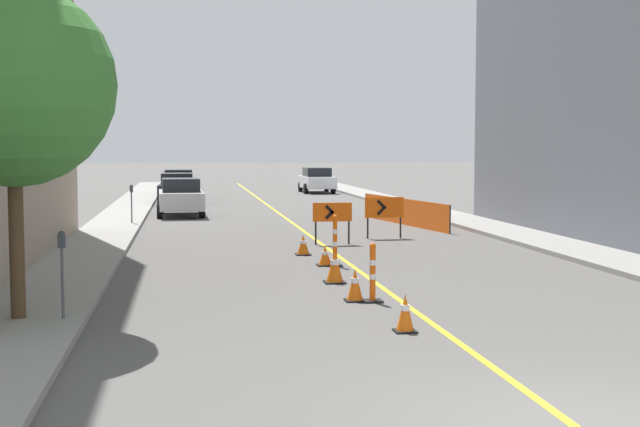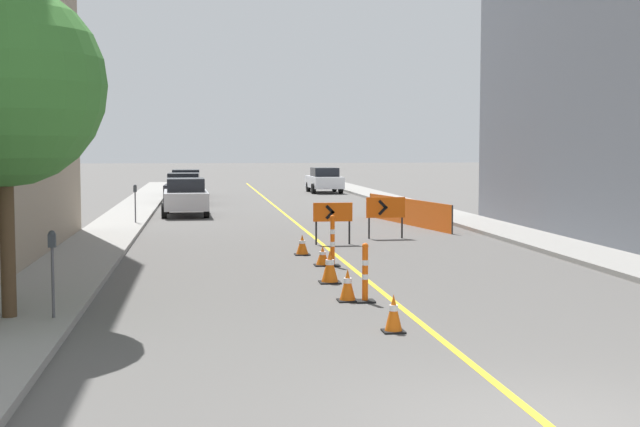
{
  "view_description": "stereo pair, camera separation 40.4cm",
  "coord_description": "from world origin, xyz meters",
  "px_view_note": "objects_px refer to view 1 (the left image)",
  "views": [
    {
      "loc": [
        -3.98,
        -8.58,
        2.92
      ],
      "look_at": [
        -0.21,
        16.6,
        1.0
      ],
      "focal_mm": 50.0,
      "sensor_mm": 36.0,
      "label": 1
    },
    {
      "loc": [
        -3.58,
        -8.63,
        2.92
      ],
      "look_at": [
        -0.21,
        16.6,
        1.0
      ],
      "focal_mm": 50.0,
      "sensor_mm": 36.0,
      "label": 2
    }
  ],
  "objects_px": {
    "traffic_cone_third": "(335,267)",
    "traffic_cone_second": "(355,285)",
    "parking_meter_far_curb": "(131,196)",
    "delineator_post_rear": "(335,244)",
    "arrow_barricade_secondary": "(384,209)",
    "parking_meter_near_curb": "(62,257)",
    "traffic_cone_fourth": "(325,256)",
    "parked_car_curb_mid": "(177,189)",
    "street_tree_left_near": "(13,85)",
    "traffic_cone_nearest": "(405,313)",
    "traffic_cone_fifth": "(303,245)",
    "arrow_barricade_primary": "(332,214)",
    "parked_car_curb_near": "(181,197)",
    "parked_car_opposite_side": "(317,180)",
    "delineator_post_front": "(373,277)",
    "parked_car_curb_far": "(179,183)"
  },
  "relations": [
    {
      "from": "traffic_cone_third",
      "to": "traffic_cone_second",
      "type": "bearing_deg",
      "value": -89.81
    },
    {
      "from": "traffic_cone_fifth",
      "to": "delineator_post_rear",
      "type": "xyz_separation_m",
      "value": [
        0.48,
        -2.34,
        0.28
      ]
    },
    {
      "from": "traffic_cone_second",
      "to": "traffic_cone_fourth",
      "type": "distance_m",
      "value": 5.05
    },
    {
      "from": "traffic_cone_second",
      "to": "parking_meter_near_curb",
      "type": "relative_size",
      "value": 0.43
    },
    {
      "from": "traffic_cone_fifth",
      "to": "arrow_barricade_primary",
      "type": "height_order",
      "value": "arrow_barricade_primary"
    },
    {
      "from": "delineator_post_rear",
      "to": "arrow_barricade_secondary",
      "type": "height_order",
      "value": "arrow_barricade_secondary"
    },
    {
      "from": "parked_car_curb_mid",
      "to": "parked_car_opposite_side",
      "type": "distance_m",
      "value": 13.49
    },
    {
      "from": "traffic_cone_nearest",
      "to": "traffic_cone_third",
      "type": "relative_size",
      "value": 0.86
    },
    {
      "from": "arrow_barricade_primary",
      "to": "parking_meter_near_curb",
      "type": "xyz_separation_m",
      "value": [
        -6.29,
        -11.33,
        0.23
      ]
    },
    {
      "from": "arrow_barricade_secondary",
      "to": "parked_car_curb_near",
      "type": "relative_size",
      "value": 0.3
    },
    {
      "from": "traffic_cone_fourth",
      "to": "parking_meter_near_curb",
      "type": "height_order",
      "value": "parking_meter_near_curb"
    },
    {
      "from": "traffic_cone_second",
      "to": "arrow_barricade_secondary",
      "type": "bearing_deg",
      "value": 74.67
    },
    {
      "from": "parked_car_curb_mid",
      "to": "traffic_cone_third",
      "type": "bearing_deg",
      "value": -80.98
    },
    {
      "from": "traffic_cone_third",
      "to": "arrow_barricade_primary",
      "type": "xyz_separation_m",
      "value": [
        1.16,
        7.43,
        0.56
      ]
    },
    {
      "from": "arrow_barricade_secondary",
      "to": "street_tree_left_near",
      "type": "xyz_separation_m",
      "value": [
        -8.94,
        -12.66,
        2.96
      ]
    },
    {
      "from": "arrow_barricade_primary",
      "to": "parked_car_curb_mid",
      "type": "bearing_deg",
      "value": 103.6
    },
    {
      "from": "arrow_barricade_primary",
      "to": "street_tree_left_near",
      "type": "distance_m",
      "value": 13.51
    },
    {
      "from": "street_tree_left_near",
      "to": "traffic_cone_fifth",
      "type": "bearing_deg",
      "value": 56.23
    },
    {
      "from": "arrow_barricade_secondary",
      "to": "street_tree_left_near",
      "type": "distance_m",
      "value": 15.78
    },
    {
      "from": "street_tree_left_near",
      "to": "parking_meter_far_curb",
      "type": "bearing_deg",
      "value": 87.7
    },
    {
      "from": "parking_meter_far_curb",
      "to": "parking_meter_near_curb",
      "type": "bearing_deg",
      "value": -90.0
    },
    {
      "from": "traffic_cone_second",
      "to": "street_tree_left_near",
      "type": "relative_size",
      "value": 0.11
    },
    {
      "from": "street_tree_left_near",
      "to": "delineator_post_front",
      "type": "bearing_deg",
      "value": 11.99
    },
    {
      "from": "arrow_barricade_primary",
      "to": "street_tree_left_near",
      "type": "height_order",
      "value": "street_tree_left_near"
    },
    {
      "from": "traffic_cone_fifth",
      "to": "parking_meter_near_curb",
      "type": "xyz_separation_m",
      "value": [
        -5.09,
        -8.89,
        0.86
      ]
    },
    {
      "from": "traffic_cone_fifth",
      "to": "arrow_barricade_secondary",
      "type": "distance_m",
      "value": 5.07
    },
    {
      "from": "delineator_post_rear",
      "to": "parking_meter_far_curb",
      "type": "xyz_separation_m",
      "value": [
        -5.57,
        11.86,
        0.57
      ]
    },
    {
      "from": "parked_car_opposite_side",
      "to": "street_tree_left_near",
      "type": "xyz_separation_m",
      "value": [
        -10.87,
        -40.82,
        3.1
      ]
    },
    {
      "from": "arrow_barricade_secondary",
      "to": "street_tree_left_near",
      "type": "height_order",
      "value": "street_tree_left_near"
    },
    {
      "from": "traffic_cone_third",
      "to": "parked_car_curb_near",
      "type": "xyz_separation_m",
      "value": [
        -3.37,
        19.19,
        0.45
      ]
    },
    {
      "from": "parked_car_curb_far",
      "to": "traffic_cone_third",
      "type": "bearing_deg",
      "value": -83.91
    },
    {
      "from": "traffic_cone_third",
      "to": "parking_meter_far_curb",
      "type": "xyz_separation_m",
      "value": [
        -5.12,
        14.52,
        0.77
      ]
    },
    {
      "from": "delineator_post_front",
      "to": "parking_meter_near_curb",
      "type": "bearing_deg",
      "value": -164.71
    },
    {
      "from": "street_tree_left_near",
      "to": "parked_car_curb_near",
      "type": "bearing_deg",
      "value": 83.8
    },
    {
      "from": "traffic_cone_nearest",
      "to": "traffic_cone_second",
      "type": "bearing_deg",
      "value": 95.13
    },
    {
      "from": "traffic_cone_third",
      "to": "parking_meter_far_curb",
      "type": "distance_m",
      "value": 15.41
    },
    {
      "from": "traffic_cone_nearest",
      "to": "traffic_cone_second",
      "type": "height_order",
      "value": "traffic_cone_second"
    },
    {
      "from": "traffic_cone_fourth",
      "to": "parked_car_curb_mid",
      "type": "bearing_deg",
      "value": 99.03
    },
    {
      "from": "parked_car_curb_mid",
      "to": "parking_meter_near_curb",
      "type": "xyz_separation_m",
      "value": [
        -1.54,
        -30.6,
        0.34
      ]
    },
    {
      "from": "traffic_cone_fourth",
      "to": "delineator_post_front",
      "type": "xyz_separation_m",
      "value": [
        0.1,
        -5.17,
        0.24
      ]
    },
    {
      "from": "arrow_barricade_secondary",
      "to": "street_tree_left_near",
      "type": "bearing_deg",
      "value": -127.1
    },
    {
      "from": "traffic_cone_fourth",
      "to": "parked_car_curb_near",
      "type": "xyz_separation_m",
      "value": [
        -3.59,
        16.43,
        0.56
      ]
    },
    {
      "from": "traffic_cone_nearest",
      "to": "arrow_barricade_secondary",
      "type": "relative_size",
      "value": 0.46
    },
    {
      "from": "traffic_cone_fourth",
      "to": "arrow_barricade_secondary",
      "type": "height_order",
      "value": "arrow_barricade_secondary"
    },
    {
      "from": "parked_car_curb_mid",
      "to": "street_tree_left_near",
      "type": "bearing_deg",
      "value": -92.9
    },
    {
      "from": "parked_car_opposite_side",
      "to": "delineator_post_front",
      "type": "bearing_deg",
      "value": -99.2
    },
    {
      "from": "parked_car_curb_mid",
      "to": "street_tree_left_near",
      "type": "relative_size",
      "value": 0.8
    },
    {
      "from": "arrow_barricade_primary",
      "to": "parked_car_curb_near",
      "type": "xyz_separation_m",
      "value": [
        -4.53,
        11.76,
        -0.11
      ]
    },
    {
      "from": "delineator_post_front",
      "to": "parked_car_curb_far",
      "type": "distance_m",
      "value": 36.03
    },
    {
      "from": "traffic_cone_third",
      "to": "traffic_cone_fourth",
      "type": "distance_m",
      "value": 2.77
    }
  ]
}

